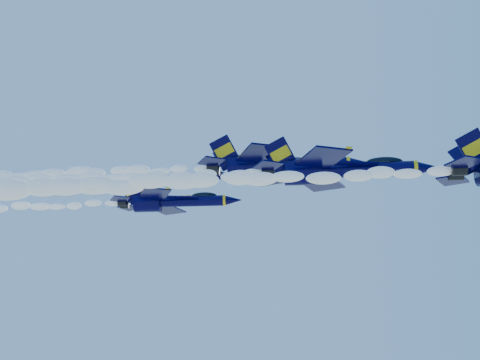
{
  "coord_description": "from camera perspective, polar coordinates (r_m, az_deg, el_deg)",
  "views": [
    {
      "loc": [
        2.19,
        -69.23,
        131.68
      ],
      "look_at": [
        -3.87,
        -1.81,
        152.84
      ],
      "focal_mm": 50.0,
      "sensor_mm": 36.0,
      "label": 1
    }
  ],
  "objects": [
    {
      "name": "smoke_trail_jet_lead",
      "position": [
        58.25,
        -9.34,
        -0.35
      ],
      "size": [
        54.17,
        2.34,
        2.1
      ],
      "primitive_type": "ellipsoid",
      "color": "white"
    },
    {
      "name": "jet_second",
      "position": [
        67.78,
        8.42,
        0.87
      ],
      "size": [
        17.77,
        14.58,
        6.6
      ],
      "color": "#03002E"
    },
    {
      "name": "smoke_trail_jet_second",
      "position": [
        74.07,
        -19.41,
        -0.29
      ],
      "size": [
        54.17,
        2.41,
        2.17
      ],
      "primitive_type": "ellipsoid",
      "color": "white"
    },
    {
      "name": "jet_third",
      "position": [
        75.85,
        3.27,
        1.26
      ],
      "size": [
        18.56,
        15.23,
        6.9
      ],
      "color": "#03002E"
    },
    {
      "name": "jet_fourth",
      "position": [
        84.17,
        -5.8,
        -1.81
      ],
      "size": [
        15.59,
        12.79,
        5.79
      ],
      "color": "#03002E"
    }
  ]
}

